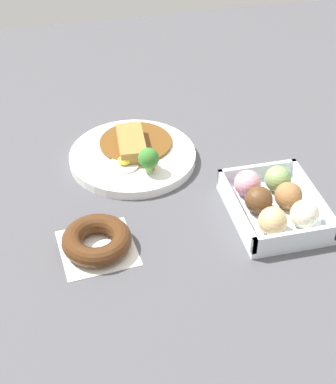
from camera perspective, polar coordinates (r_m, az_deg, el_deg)
ground_plane at (r=1.10m, az=1.34°, el=1.02°), size 1.60×1.60×0.00m
curry_plate at (r=1.14m, az=-3.40°, el=3.68°), size 0.25×0.25×0.07m
donut_box at (r=1.02m, az=10.37°, el=-1.07°), size 0.19×0.15×0.06m
chocolate_ring_donut at (r=0.96m, az=-6.98°, el=-4.73°), size 0.13×0.13×0.04m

